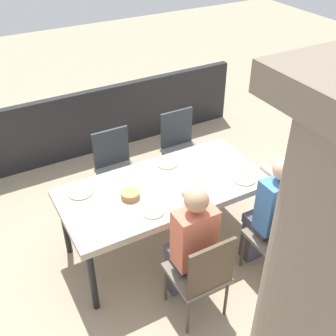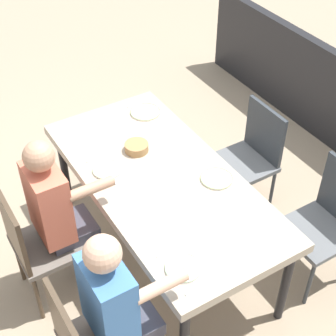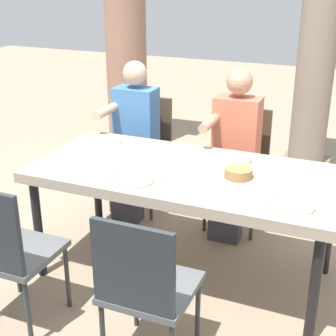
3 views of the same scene
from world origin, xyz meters
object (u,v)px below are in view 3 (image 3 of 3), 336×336
object	(u,v)px
dining_table	(185,179)
plate_2	(236,159)
diner_man_white	(233,150)
plate_1	(135,181)
chair_west_south	(6,248)
diner_woman_green	(133,137)
chair_mid_north	(240,161)
stone_column_near	(125,31)
stone_column_centre	(319,39)
chair_west_north	(144,146)
plate_0	(108,140)
chair_mid_south	(144,284)
plate_3	(292,206)
bread_basket	(238,173)

from	to	relation	value
dining_table	plate_2	world-z (taller)	plate_2
diner_man_white	plate_1	world-z (taller)	diner_man_white
chair_west_south	diner_woman_green	world-z (taller)	diner_woman_green
chair_mid_north	stone_column_near	bearing A→B (deg)	143.32
diner_man_white	stone_column_centre	bearing A→B (deg)	75.02
chair_west_north	stone_column_centre	distance (m)	1.89
chair_west_south	plate_0	world-z (taller)	chair_west_south
chair_west_north	chair_mid_south	distance (m)	1.97
dining_table	chair_west_south	xyz separation A→B (m)	(-0.72, -0.89, -0.18)
chair_west_north	chair_west_south	size ratio (longest dim) A/B	1.02
chair_mid_south	diner_woman_green	bearing A→B (deg)	118.19
dining_table	plate_3	distance (m)	0.78
plate_1	plate_3	world-z (taller)	same
chair_mid_south	diner_woman_green	distance (m)	1.80
bread_basket	dining_table	bearing A→B (deg)	-179.10
chair_west_south	diner_man_white	size ratio (longest dim) A/B	0.72
chair_mid_north	diner_man_white	bearing A→B (deg)	-90.86
chair_west_south	plate_1	size ratio (longest dim) A/B	4.23
chair_west_south	plate_1	bearing A→B (deg)	48.97
chair_west_north	chair_mid_south	world-z (taller)	chair_west_north
stone_column_centre	plate_2	bearing A→B (deg)	-97.61
chair_west_north	plate_1	bearing A→B (deg)	-66.84
plate_1	plate_2	distance (m)	0.75
stone_column_near	stone_column_centre	size ratio (longest dim) A/B	0.99
chair_west_north	plate_3	size ratio (longest dim) A/B	4.00
chair_west_south	plate_2	bearing A→B (deg)	50.28
bread_basket	chair_mid_north	bearing A→B (deg)	103.81
chair_west_north	plate_2	world-z (taller)	chair_west_north
dining_table	plate_0	world-z (taller)	plate_0
stone_column_centre	bread_basket	size ratio (longest dim) A/B	16.12
plate_2	chair_mid_south	bearing A→B (deg)	-96.33
dining_table	chair_mid_south	world-z (taller)	chair_mid_south
diner_woman_green	diner_man_white	distance (m)	0.84
diner_man_white	plate_3	world-z (taller)	diner_man_white
chair_west_north	diner_man_white	bearing A→B (deg)	-13.54
chair_mid_north	chair_mid_south	size ratio (longest dim) A/B	1.03
dining_table	chair_mid_north	bearing A→B (deg)	81.93
plate_2	plate_1	bearing A→B (deg)	-128.36
diner_man_white	plate_2	bearing A→B (deg)	-71.90
chair_west_south	chair_mid_north	world-z (taller)	chair_mid_north
plate_0	bread_basket	distance (m)	1.10
chair_mid_north	chair_mid_south	world-z (taller)	chair_mid_north
chair_mid_north	stone_column_centre	bearing A→B (deg)	72.77
plate_2	bread_basket	distance (m)	0.29
bread_basket	chair_west_north	bearing A→B (deg)	140.15
chair_west_south	plate_2	size ratio (longest dim) A/B	4.58
diner_man_white	stone_column_near	size ratio (longest dim) A/B	0.48
chair_mid_north	plate_1	size ratio (longest dim) A/B	4.26
stone_column_near	plate_2	distance (m)	2.57
plate_1	bread_basket	distance (m)	0.63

